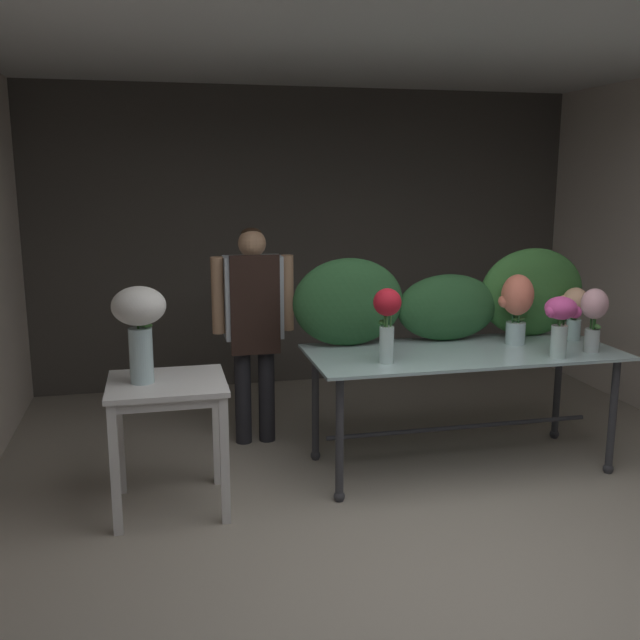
{
  "coord_description": "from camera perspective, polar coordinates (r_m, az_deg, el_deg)",
  "views": [
    {
      "loc": [
        -1.4,
        -2.8,
        1.95
      ],
      "look_at": [
        -0.46,
        1.29,
        1.1
      ],
      "focal_mm": 39.77,
      "sensor_mm": 36.0,
      "label": 1
    }
  ],
  "objects": [
    {
      "name": "side_table_white",
      "position": [
        4.24,
        -12.17,
        -6.24
      ],
      "size": [
        0.68,
        0.62,
        0.79
      ],
      "color": "white",
      "rests_on": "ground"
    },
    {
      "name": "vase_blush_dahlias",
      "position": [
        4.95,
        21.19,
        0.5
      ],
      "size": [
        0.17,
        0.17,
        0.42
      ],
      "color": "silver",
      "rests_on": "display_table_glass"
    },
    {
      "name": "ceiling_slab",
      "position": [
        4.97,
        3.88,
        21.38
      ],
      "size": [
        5.33,
        3.9,
        0.12
      ],
      "primitive_type": "cube",
      "color": "silver",
      "rests_on": "wall_back"
    },
    {
      "name": "ground_plane",
      "position": [
        5.27,
        3.46,
        -10.22
      ],
      "size": [
        8.32,
        8.32,
        0.0
      ],
      "primitive_type": "plane",
      "color": "#9E9384"
    },
    {
      "name": "vase_white_roses_tall",
      "position": [
        4.13,
        -14.33,
        -0.08
      ],
      "size": [
        0.3,
        0.3,
        0.56
      ],
      "color": "silver",
      "rests_on": "side_table_white"
    },
    {
      "name": "vase_fuchsia_hydrangea",
      "position": [
        4.71,
        18.79,
        0.05
      ],
      "size": [
        0.24,
        0.2,
        0.39
      ],
      "color": "silver",
      "rests_on": "display_table_glass"
    },
    {
      "name": "vase_coral_stock",
      "position": [
        5.02,
        15.56,
        1.29
      ],
      "size": [
        0.24,
        0.22,
        0.48
      ],
      "color": "silver",
      "rests_on": "display_table_glass"
    },
    {
      "name": "display_table_glass",
      "position": [
        4.82,
        11.38,
        -3.82
      ],
      "size": [
        2.06,
        0.87,
        0.82
      ],
      "color": "#AAC9CB",
      "rests_on": "ground"
    },
    {
      "name": "vase_peach_lilies",
      "position": [
        5.27,
        19.78,
        0.9
      ],
      "size": [
        0.2,
        0.17,
        0.37
      ],
      "color": "silver",
      "rests_on": "display_table_glass"
    },
    {
      "name": "foliage_backdrop",
      "position": [
        5.01,
        9.91,
        1.59
      ],
      "size": [
        2.14,
        0.27,
        0.64
      ],
      "color": "#28562D",
      "rests_on": "display_table_glass"
    },
    {
      "name": "wall_back",
      "position": [
        6.76,
        -0.96,
        6.6
      ],
      "size": [
        5.21,
        0.12,
        2.74
      ],
      "primitive_type": "cube",
      "color": "#4C4742",
      "rests_on": "ground"
    },
    {
      "name": "vase_crimson_tulips",
      "position": [
        4.35,
        5.41,
        0.17
      ],
      "size": [
        0.17,
        0.18,
        0.47
      ],
      "color": "silver",
      "rests_on": "display_table_glass"
    },
    {
      "name": "florist",
      "position": [
        5.13,
        -5.38,
        0.54
      ],
      "size": [
        0.59,
        0.24,
        1.59
      ],
      "color": "#232328",
      "rests_on": "ground"
    }
  ]
}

